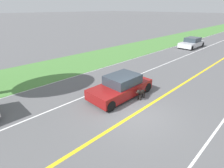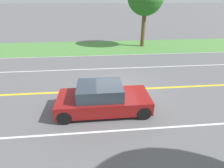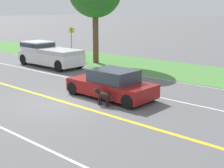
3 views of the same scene
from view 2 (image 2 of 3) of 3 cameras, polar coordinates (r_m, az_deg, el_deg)
The scene contains 8 objects.
ground_plane at distance 10.28m, azimuth 1.87°, elevation -1.92°, with size 400.00×400.00×0.00m, color #5B5B5E.
centre_divider_line at distance 10.28m, azimuth 1.87°, elevation -1.90°, with size 0.18×160.00×0.01m, color yellow.
lane_edge_line_left at distance 16.75m, azimuth -1.17°, elevation 9.40°, with size 0.14×160.00×0.01m, color white.
lane_dash_same_dir at distance 7.41m, azimuth 5.37°, elevation -14.69°, with size 0.10×160.00×0.01m, color white.
lane_dash_oncoming at distance 13.45m, azimuth -0.01°, elevation 5.11°, with size 0.10×160.00×0.01m, color white.
grass_verge_left at distance 19.63m, azimuth -1.87°, elevation 11.95°, with size 6.00×160.00×0.03m, color #4C843D.
ego_car at distance 8.17m, azimuth -3.02°, elevation -4.85°, with size 1.91×4.25×1.37m.
dog at distance 9.29m, azimuth -6.46°, elevation -2.12°, with size 0.27×1.12×0.75m.
Camera 2 is at (8.99, -1.21, 4.84)m, focal length 28.00 mm.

